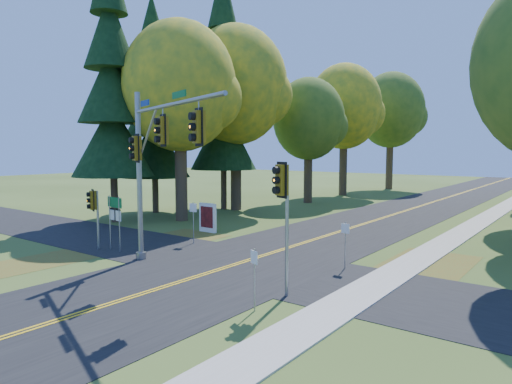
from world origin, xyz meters
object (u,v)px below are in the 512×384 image
Objects in this scene: route_sign_cluster at (115,212)px; info_kiosk at (208,218)px; traffic_mast at (154,153)px; east_signal_pole at (282,195)px.

route_sign_cluster is 6.73m from info_kiosk.
traffic_mast is at bearing -8.10° from route_sign_cluster.
east_signal_pole is 2.61× the size of info_kiosk.
route_sign_cluster is at bearing -165.57° from east_signal_pole.
traffic_mast is 4.44× the size of info_kiosk.
route_sign_cluster is 1.55× the size of info_kiosk.
east_signal_pole reaches higher than info_kiosk.
route_sign_cluster is (-10.77, 1.00, -1.60)m from east_signal_pole.
info_kiosk is (-10.62, 7.64, -2.67)m from east_signal_pole.
traffic_mast is 2.87× the size of route_sign_cluster.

